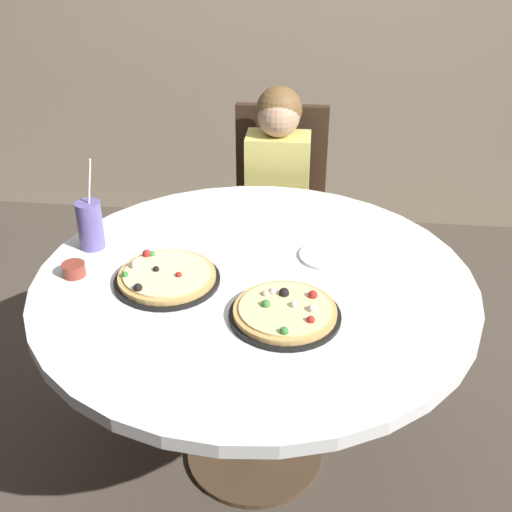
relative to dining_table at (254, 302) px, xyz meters
The scene contains 9 objects.
ground_plane 0.66m from the dining_table, ahead, with size 8.00×8.00×0.00m, color #4C4238.
dining_table is the anchor object (origin of this frame).
chair_wooden 0.97m from the dining_table, 90.06° to the left, with size 0.40×0.40×0.95m.
diner_child 0.80m from the dining_table, 89.94° to the left, with size 0.26×0.41×1.08m.
pizza_veggie 0.24m from the dining_table, 59.94° to the right, with size 0.31×0.31×0.05m.
pizza_cheese 0.28m from the dining_table, behind, with size 0.32×0.32×0.05m.
soda_cup 0.58m from the dining_table, 166.29° to the left, with size 0.08×0.08×0.31m.
sauce_bowl 0.56m from the dining_table, behind, with size 0.07×0.07×0.04m, color brown.
plate_small 0.28m from the dining_table, 35.15° to the left, with size 0.18×0.18×0.01m, color white.
Camera 1 is at (0.19, -1.65, 1.82)m, focal length 46.05 mm.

